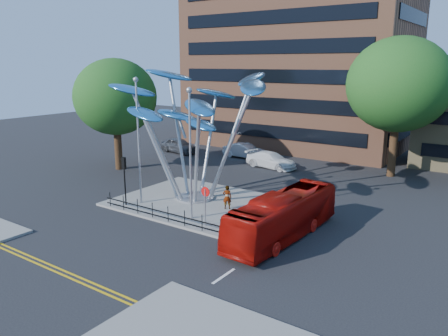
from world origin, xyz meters
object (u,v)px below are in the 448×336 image
Objects in this scene: leaf_sculpture at (194,106)px; pedestrian at (227,197)px; red_bus at (283,216)px; parked_car_left at (179,145)px; no_entry_sign_island at (205,199)px; parked_car_right at (271,160)px; street_lamp_right at (190,142)px; tree_right at (399,85)px; parked_car_mid at (245,151)px; traffic_light_island at (124,171)px; street_lamp_left at (138,130)px; tree_left at (115,97)px.

pedestrian is (3.39, -0.83, -5.90)m from leaf_sculpture.
parked_car_left is at bearing 146.68° from red_bus.
no_entry_sign_island is 0.47× the size of parked_car_right.
street_lamp_right reaches higher than parked_car_right.
tree_right is at bearing 56.69° from leaf_sculpture.
pedestrian reaches higher than parked_car_mid.
traffic_light_island is 16.56m from parked_car_right.
leaf_sculpture is 1.35× the size of red_bus.
traffic_light_island is (-0.50, -1.00, -2.74)m from street_lamp_left.
red_bus is (20.60, -6.15, -5.48)m from tree_left.
tree_left is 2.20× the size of parked_car_mid.
street_lamp_right reaches higher than parked_car_mid.
street_lamp_left reaches higher than traffic_light_island.
leaf_sculpture reaches higher than traffic_light_island.
pedestrian is at bearing -112.46° from tree_right.
street_lamp_right is 22.45m from parked_car_left.
tree_left is 15.77m from parked_car_right.
street_lamp_left is 5.34× the size of pedestrian.
street_lamp_right is 20.00m from parked_car_mid.
no_entry_sign_island is at bearing -25.07° from tree_left.
pedestrian is (-6.68, -16.15, -7.06)m from tree_right.
red_bus reaches higher than parked_car_left.
no_entry_sign_island is (1.50, -0.48, -3.28)m from street_lamp_right.
tree_right is at bearing 68.46° from street_lamp_right.
parked_car_mid is (-1.85, 18.60, -1.84)m from traffic_light_island.
street_lamp_right is (14.50, -7.00, -1.70)m from tree_left.
red_bus is (6.10, 0.85, -3.78)m from street_lamp_right.
no_entry_sign_island is at bearing -126.89° from parked_car_left.
pedestrian is (-0.68, 3.33, -0.84)m from no_entry_sign_island.
parked_car_left is (-21.01, 15.37, -0.50)m from red_bus.
tree_right is 7.35× the size of pedestrian.
tree_right is 16.56m from parked_car_mid.
tree_left is 1.99× the size of parked_car_right.
parked_car_left is at bearing 134.49° from no_entry_sign_island.
red_bus reaches higher than pedestrian.
traffic_light_island is (-13.00, -19.50, -5.42)m from tree_right.
pedestrian is (5.82, 2.35, -4.38)m from street_lamp_left.
tree_right is 22.49m from street_lamp_left.
tree_left is 1.09× the size of red_bus.
parked_car_mid is (-4.78, 14.41, -6.10)m from leaf_sculpture.
parked_car_right is (-10.35, -3.26, -7.29)m from tree_right.
tree_left is at bearing 148.48° from parked_car_mid.
parked_car_right is (2.65, 16.24, -1.86)m from traffic_light_island.
no_entry_sign_island is 16.83m from parked_car_right.
parked_car_left is (-22.41, -2.78, -7.22)m from tree_right.
leaf_sculpture is 7.71m from no_entry_sign_island.
parked_car_left is (-0.41, 9.22, -5.98)m from tree_left.
parked_car_left is at bearing 132.59° from street_lamp_right.
tree_left is 11.60m from street_lamp_left.
tree_right is at bearing 56.31° from traffic_light_island.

